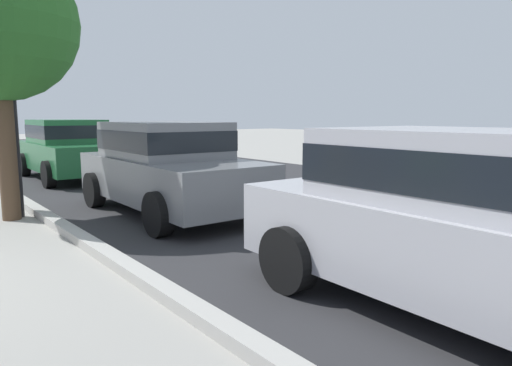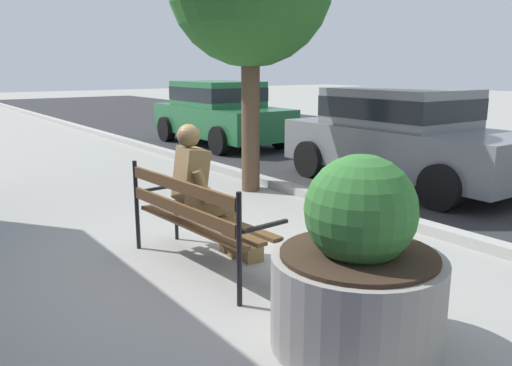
{
  "view_description": "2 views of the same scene",
  "coord_description": "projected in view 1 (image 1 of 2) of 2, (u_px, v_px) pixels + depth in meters",
  "views": [
    {
      "loc": [
        6.06,
        1.02,
        1.67
      ],
      "look_at": [
        1.37,
        4.73,
        0.8
      ],
      "focal_mm": 32.62,
      "sensor_mm": 36.0,
      "label": 1
    },
    {
      "loc": [
        4.24,
        -2.1,
        1.89
      ],
      "look_at": [
        0.15,
        0.88,
        0.75
      ],
      "focal_mm": 36.09,
      "sensor_mm": 36.0,
      "label": 2
    }
  ],
  "objects": [
    {
      "name": "parked_car_grey",
      "position": [
        167.0,
        164.0,
        7.95
      ],
      "size": [
        4.13,
        1.97,
        1.56
      ],
      "color": "slate",
      "rests_on": "ground"
    },
    {
      "name": "parked_car_green",
      "position": [
        68.0,
        147.0,
        12.28
      ],
      "size": [
        4.13,
        1.97,
        1.56
      ],
      "color": "#236638",
      "rests_on": "ground"
    },
    {
      "name": "street_surface",
      "position": [
        325.0,
        203.0,
        8.92
      ],
      "size": [
        60.0,
        9.0,
        0.01
      ],
      "primitive_type": "cube",
      "color": "#2D2D30",
      "rests_on": "ground"
    },
    {
      "name": "curb_stone",
      "position": [
        83.0,
        239.0,
        6.09
      ],
      "size": [
        60.0,
        0.2,
        0.12
      ],
      "primitive_type": "cube",
      "color": "#B2AFA8",
      "rests_on": "ground"
    },
    {
      "name": "lamp_post",
      "position": [
        9.0,
        59.0,
        7.35
      ],
      "size": [
        0.32,
        0.32,
        3.9
      ],
      "color": "black",
      "rests_on": "ground"
    },
    {
      "name": "parked_car_silver",
      "position": [
        468.0,
        217.0,
        3.84
      ],
      "size": [
        4.13,
        1.97,
        1.56
      ],
      "color": "#B7B7BC",
      "rests_on": "ground"
    }
  ]
}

